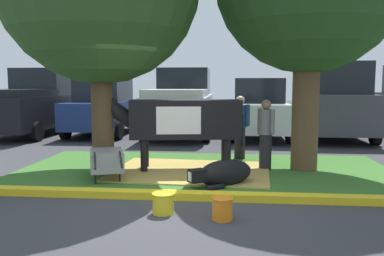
# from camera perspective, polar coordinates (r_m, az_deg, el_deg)

# --- Properties ---
(ground_plane) EXTENTS (80.00, 80.00, 0.00)m
(ground_plane) POSITION_cam_1_polar(r_m,az_deg,el_deg) (6.46, -3.65, -10.27)
(ground_plane) COLOR #38383D
(grass_island) EXTENTS (7.88, 4.05, 0.02)m
(grass_island) POSITION_cam_1_polar(r_m,az_deg,el_deg) (8.66, 1.81, -5.94)
(grass_island) COLOR #386B28
(grass_island) RESTS_ON ground
(curb_yellow) EXTENTS (9.08, 0.24, 0.12)m
(curb_yellow) POSITION_cam_1_polar(r_m,az_deg,el_deg) (6.54, 0.54, -9.51)
(curb_yellow) COLOR yellow
(curb_yellow) RESTS_ON ground
(hay_bedding) EXTENTS (3.36, 2.61, 0.04)m
(hay_bedding) POSITION_cam_1_polar(r_m,az_deg,el_deg) (8.46, -0.20, -6.12)
(hay_bedding) COLOR tan
(hay_bedding) RESTS_ON ground
(cow_holstein) EXTENTS (3.12, 1.03, 1.54)m
(cow_holstein) POSITION_cam_1_polar(r_m,az_deg,el_deg) (8.51, -1.65, 1.19)
(cow_holstein) COLOR black
(cow_holstein) RESTS_ON ground
(calf_lying) EXTENTS (1.24, 1.04, 0.48)m
(calf_lying) POSITION_cam_1_polar(r_m,az_deg,el_deg) (7.33, 4.51, -6.37)
(calf_lying) COLOR black
(calf_lying) RESTS_ON ground
(person_handler) EXTENTS (0.46, 0.34, 1.55)m
(person_handler) POSITION_cam_1_polar(r_m,az_deg,el_deg) (9.90, 6.76, 0.33)
(person_handler) COLOR black
(person_handler) RESTS_ON ground
(person_visitor_near) EXTENTS (0.34, 0.46, 1.51)m
(person_visitor_near) POSITION_cam_1_polar(r_m,az_deg,el_deg) (8.76, 10.33, -0.65)
(person_visitor_near) COLOR black
(person_visitor_near) RESTS_ON ground
(wheelbarrow) EXTENTS (0.97, 1.60, 0.63)m
(wheelbarrow) POSITION_cam_1_polar(r_m,az_deg,el_deg) (7.88, -11.94, -4.49)
(wheelbarrow) COLOR gray
(wheelbarrow) RESTS_ON ground
(bucket_yellow) EXTENTS (0.32, 0.32, 0.30)m
(bucket_yellow) POSITION_cam_1_polar(r_m,az_deg,el_deg) (5.85, -4.09, -10.45)
(bucket_yellow) COLOR yellow
(bucket_yellow) RESTS_ON ground
(bucket_orange) EXTENTS (0.30, 0.30, 0.31)m
(bucket_orange) POSITION_cam_1_polar(r_m,az_deg,el_deg) (5.59, 4.29, -11.18)
(bucket_orange) COLOR orange
(bucket_orange) RESTS_ON ground
(pickup_truck_black) EXTENTS (2.22, 5.40, 2.42)m
(pickup_truck_black) POSITION_cam_1_polar(r_m,az_deg,el_deg) (15.88, -21.39, 3.19)
(pickup_truck_black) COLOR black
(pickup_truck_black) RESTS_ON ground
(sedan_silver) EXTENTS (2.02, 4.40, 2.02)m
(sedan_silver) POSITION_cam_1_polar(r_m,az_deg,el_deg) (15.11, -12.22, 2.85)
(sedan_silver) COLOR navy
(sedan_silver) RESTS_ON ground
(pickup_truck_maroon) EXTENTS (2.22, 5.40, 2.42)m
(pickup_truck_maroon) POSITION_cam_1_polar(r_m,az_deg,el_deg) (14.57, -1.43, 3.38)
(pickup_truck_maroon) COLOR silver
(pickup_truck_maroon) RESTS_ON ground
(hatchback_white) EXTENTS (2.02, 4.40, 2.02)m
(hatchback_white) POSITION_cam_1_polar(r_m,az_deg,el_deg) (14.10, 9.24, 2.68)
(hatchback_white) COLOR silver
(hatchback_white) RESTS_ON ground
(suv_dark_grey) EXTENTS (2.12, 4.60, 2.52)m
(suv_dark_grey) POSITION_cam_1_polar(r_m,az_deg,el_deg) (14.44, 19.08, 3.63)
(suv_dark_grey) COLOR #3D3D42
(suv_dark_grey) RESTS_ON ground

